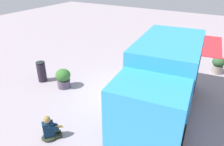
{
  "coord_description": "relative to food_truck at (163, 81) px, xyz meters",
  "views": [
    {
      "loc": [
        -7.3,
        -3.33,
        4.97
      ],
      "look_at": [
        -0.44,
        0.67,
        1.02
      ],
      "focal_mm": 34.5,
      "sensor_mm": 36.0,
      "label": 1
    }
  ],
  "objects": [
    {
      "name": "ground_plane",
      "position": [
        0.44,
        1.47,
        -1.25
      ],
      "size": [
        40.0,
        40.0,
        0.0
      ],
      "primitive_type": "plane",
      "color": "gray"
    },
    {
      "name": "food_truck",
      "position": [
        0.0,
        0.0,
        0.0
      ],
      "size": [
        5.64,
        3.1,
        2.6
      ],
      "color": "#2F93D5",
      "rests_on": "ground_plane"
    },
    {
      "name": "person_customer",
      "position": [
        -3.29,
        2.51,
        -0.91
      ],
      "size": [
        0.74,
        0.69,
        0.87
      ],
      "color": "#242A1D",
      "rests_on": "ground_plane"
    },
    {
      "name": "planter_flowering_near",
      "position": [
        4.55,
        -1.5,
        -0.79
      ],
      "size": [
        0.61,
        0.61,
        0.88
      ],
      "color": "gray",
      "rests_on": "ground_plane"
    },
    {
      "name": "planter_flowering_far",
      "position": [
        -0.58,
        4.34,
        -0.78
      ],
      "size": [
        0.66,
        0.66,
        0.89
      ],
      "color": "#514453",
      "rests_on": "ground_plane"
    },
    {
      "name": "trash_bin",
      "position": [
        -0.64,
        5.64,
        -0.74
      ],
      "size": [
        0.42,
        0.42,
        1.01
      ],
      "color": "#271E2B",
      "rests_on": "ground_plane"
    }
  ]
}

